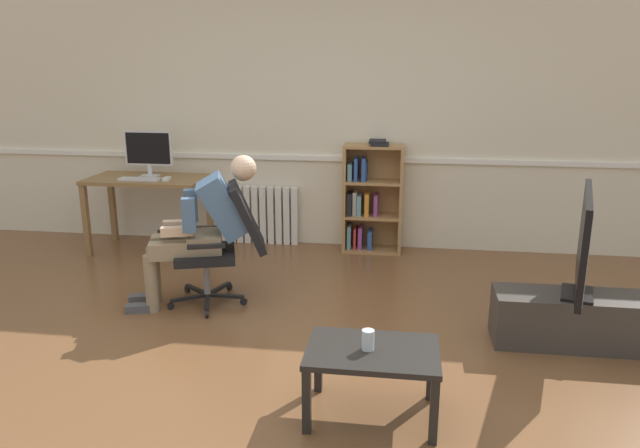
% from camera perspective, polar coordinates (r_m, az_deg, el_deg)
% --- Properties ---
extents(ground_plane, '(18.00, 18.00, 0.00)m').
position_cam_1_polar(ground_plane, '(4.00, -3.97, -12.88)').
color(ground_plane, brown).
extents(back_wall, '(12.00, 0.13, 2.70)m').
position_cam_1_polar(back_wall, '(6.16, 1.03, 10.30)').
color(back_wall, beige).
rests_on(back_wall, ground_plane).
extents(computer_desk, '(1.17, 0.64, 0.76)m').
position_cam_1_polar(computer_desk, '(6.28, -16.14, 3.28)').
color(computer_desk, olive).
rests_on(computer_desk, ground_plane).
extents(imac_monitor, '(0.49, 0.14, 0.46)m').
position_cam_1_polar(imac_monitor, '(6.28, -16.08, 6.79)').
color(imac_monitor, silver).
rests_on(imac_monitor, computer_desk).
extents(keyboard, '(0.41, 0.12, 0.02)m').
position_cam_1_polar(keyboard, '(6.14, -16.85, 4.13)').
color(keyboard, silver).
rests_on(keyboard, computer_desk).
extents(computer_mouse, '(0.06, 0.10, 0.03)m').
position_cam_1_polar(computer_mouse, '(6.04, -14.44, 4.20)').
color(computer_mouse, white).
rests_on(computer_mouse, computer_desk).
extents(bookshelf, '(0.59, 0.29, 1.14)m').
position_cam_1_polar(bookshelf, '(6.05, 4.72, 2.36)').
color(bookshelf, '#AD7F4C').
rests_on(bookshelf, ground_plane).
extents(radiator, '(0.83, 0.08, 0.61)m').
position_cam_1_polar(radiator, '(6.37, -5.81, 0.88)').
color(radiator, white).
rests_on(radiator, ground_plane).
extents(office_chair, '(0.81, 0.67, 0.97)m').
position_cam_1_polar(office_chair, '(4.77, -9.13, -1.49)').
color(office_chair, black).
rests_on(office_chair, ground_plane).
extents(person_seated, '(1.05, 0.59, 1.19)m').
position_cam_1_polar(person_seated, '(4.74, -11.21, -0.19)').
color(person_seated, '#937F60').
rests_on(person_seated, ground_plane).
extents(tv_stand, '(1.08, 0.37, 0.36)m').
position_cam_1_polar(tv_stand, '(4.47, 23.09, -8.41)').
color(tv_stand, '#3D3833').
rests_on(tv_stand, ground_plane).
extents(tv_screen, '(0.30, 1.01, 0.71)m').
position_cam_1_polar(tv_screen, '(4.29, 23.88, -1.63)').
color(tv_screen, black).
rests_on(tv_screen, tv_stand).
extents(coffee_table, '(0.71, 0.48, 0.40)m').
position_cam_1_polar(coffee_table, '(3.30, 5.04, -12.71)').
color(coffee_table, black).
rests_on(coffee_table, ground_plane).
extents(drinking_glass, '(0.07, 0.07, 0.11)m').
position_cam_1_polar(drinking_glass, '(3.24, 4.61, -10.98)').
color(drinking_glass, silver).
rests_on(drinking_glass, coffee_table).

